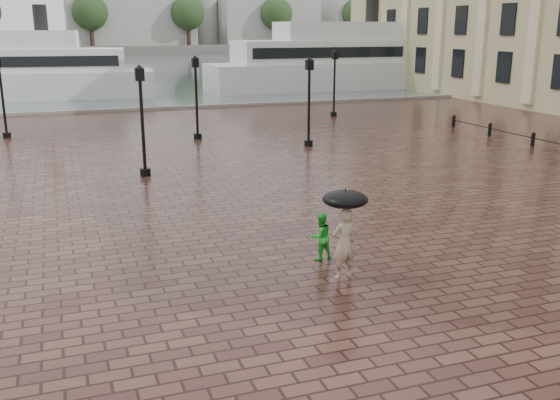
% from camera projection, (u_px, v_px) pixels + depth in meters
% --- Properties ---
extents(ground, '(300.00, 300.00, 0.00)m').
position_uv_depth(ground, '(392.00, 231.00, 18.92)').
color(ground, '#361C18').
rests_on(ground, ground).
extents(harbour_water, '(240.00, 240.00, 0.00)m').
position_uv_depth(harbour_water, '(112.00, 66.00, 102.38)').
color(harbour_water, '#475256').
rests_on(harbour_water, ground).
extents(quay_edge, '(80.00, 0.60, 0.30)m').
position_uv_depth(quay_edge, '(184.00, 108.00, 47.95)').
color(quay_edge, slate).
rests_on(quay_edge, ground).
extents(far_shore, '(300.00, 60.00, 2.00)m').
position_uv_depth(far_shore, '(87.00, 48.00, 163.81)').
color(far_shore, '#4C4C47').
rests_on(far_shore, ground).
extents(distant_skyline, '(102.50, 22.00, 33.00)m').
position_uv_depth(distant_skyline, '(273.00, 15.00, 168.18)').
color(distant_skyline, gray).
rests_on(distant_skyline, ground).
extents(far_trees, '(188.00, 8.00, 13.50)m').
position_uv_depth(far_trees, '(90.00, 12.00, 141.61)').
color(far_trees, '#2D2119').
rests_on(far_trees, ground).
extents(street_lamps, '(21.44, 14.44, 4.40)m').
position_uv_depth(street_lamps, '(205.00, 97.00, 33.74)').
color(street_lamps, black).
rests_on(street_lamps, ground).
extents(adult_pedestrian, '(0.69, 0.50, 1.77)m').
position_uv_depth(adult_pedestrian, '(344.00, 243.00, 15.14)').
color(adult_pedestrian, tan).
rests_on(adult_pedestrian, ground).
extents(child_pedestrian, '(0.69, 0.57, 1.27)m').
position_uv_depth(child_pedestrian, '(321.00, 237.00, 16.41)').
color(child_pedestrian, green).
rests_on(child_pedestrian, ground).
extents(ferry_near, '(24.50, 8.10, 7.89)m').
position_uv_depth(ferry_near, '(10.00, 71.00, 53.66)').
color(ferry_near, silver).
rests_on(ferry_near, ground).
extents(ferry_far, '(27.37, 6.88, 8.95)m').
position_uv_depth(ferry_far, '(342.00, 62.00, 62.99)').
color(ferry_far, silver).
rests_on(ferry_far, ground).
extents(umbrella, '(1.10, 1.10, 1.16)m').
position_uv_depth(umbrella, '(345.00, 199.00, 14.85)').
color(umbrella, black).
rests_on(umbrella, ground).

